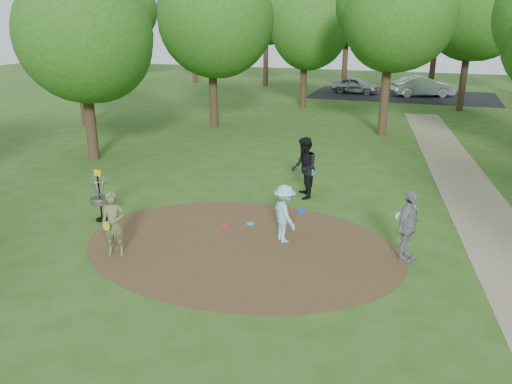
% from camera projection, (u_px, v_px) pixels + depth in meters
% --- Properties ---
extents(ground, '(100.00, 100.00, 0.00)m').
position_uv_depth(ground, '(241.00, 246.00, 13.03)').
color(ground, '#2D5119').
rests_on(ground, ground).
extents(dirt_clearing, '(8.40, 8.40, 0.02)m').
position_uv_depth(dirt_clearing, '(241.00, 245.00, 13.02)').
color(dirt_clearing, '#47301C').
rests_on(dirt_clearing, ground).
extents(footpath, '(7.55, 39.89, 0.01)m').
position_uv_depth(footpath, '(506.00, 250.00, 12.75)').
color(footpath, '#8C7A5B').
rests_on(footpath, ground).
extents(parking_lot, '(14.00, 8.00, 0.01)m').
position_uv_depth(parking_lot, '(402.00, 95.00, 39.13)').
color(parking_lot, black).
rests_on(parking_lot, ground).
extents(player_observer_with_disc, '(0.70, 0.59, 1.65)m').
position_uv_depth(player_observer_with_disc, '(114.00, 224.00, 12.29)').
color(player_observer_with_disc, '#5D6A3D').
rests_on(player_observer_with_disc, ground).
extents(player_throwing_with_disc, '(1.14, 1.14, 1.56)m').
position_uv_depth(player_throwing_with_disc, '(284.00, 214.00, 13.06)').
color(player_throwing_with_disc, '#95D6DF').
rests_on(player_throwing_with_disc, ground).
extents(player_walking_with_disc, '(1.07, 1.20, 2.03)m').
position_uv_depth(player_walking_with_disc, '(304.00, 168.00, 16.27)').
color(player_walking_with_disc, black).
rests_on(player_walking_with_disc, ground).
extents(player_waiting_with_disc, '(0.76, 1.13, 1.78)m').
position_uv_depth(player_waiting_with_disc, '(408.00, 226.00, 11.97)').
color(player_waiting_with_disc, gray).
rests_on(player_waiting_with_disc, ground).
extents(disc_ground_cyan, '(0.22, 0.22, 0.02)m').
position_uv_depth(disc_ground_cyan, '(250.00, 224.00, 14.37)').
color(disc_ground_cyan, '#1CB5E3').
rests_on(disc_ground_cyan, dirt_clearing).
extents(disc_ground_red, '(0.22, 0.22, 0.02)m').
position_uv_depth(disc_ground_red, '(225.00, 225.00, 14.27)').
color(disc_ground_red, '#E31642').
rests_on(disc_ground_red, dirt_clearing).
extents(car_left, '(3.89, 2.06, 1.26)m').
position_uv_depth(car_left, '(355.00, 85.00, 40.03)').
color(car_left, '#94969B').
rests_on(car_left, ground).
extents(car_right, '(4.86, 3.07, 1.51)m').
position_uv_depth(car_right, '(423.00, 87.00, 38.34)').
color(car_right, '#B7BBBF').
rests_on(car_right, ground).
extents(disc_golf_basket, '(0.63, 0.63, 1.54)m').
position_uv_depth(disc_golf_basket, '(99.00, 192.00, 14.43)').
color(disc_golf_basket, black).
rests_on(disc_golf_basket, ground).
extents(tree_ring, '(36.63, 45.41, 9.22)m').
position_uv_depth(tree_ring, '(391.00, 31.00, 19.16)').
color(tree_ring, '#332316').
rests_on(tree_ring, ground).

